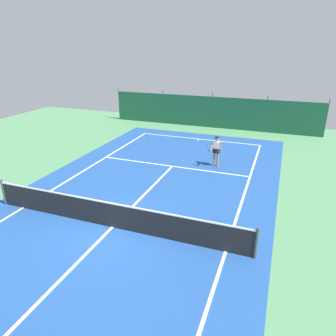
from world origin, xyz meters
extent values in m
plane|color=#4C8456|center=(0.00, 0.00, 0.00)|extent=(36.00, 36.00, 0.00)
cube|color=#1E478C|center=(0.00, 0.00, 0.00)|extent=(11.02, 26.60, 0.01)
cube|color=white|center=(0.00, 11.90, 0.01)|extent=(8.22, 0.10, 0.01)
cube|color=white|center=(-4.11, 0.00, 0.01)|extent=(0.10, 23.80, 0.01)
cube|color=white|center=(4.11, 0.00, 0.01)|extent=(0.10, 23.80, 0.01)
cube|color=white|center=(0.00, 6.40, 0.01)|extent=(8.22, 0.10, 0.01)
cube|color=white|center=(0.00, 0.00, 0.01)|extent=(0.10, 12.80, 0.01)
cube|color=white|center=(0.00, 11.75, 0.01)|extent=(0.10, 0.30, 0.01)
cube|color=black|center=(0.00, 0.00, 0.47)|extent=(9.92, 0.03, 0.95)
cube|color=white|center=(0.00, 0.00, 0.97)|extent=(9.92, 0.04, 0.05)
cylinder|color=#47474C|center=(-5.01, 0.00, 0.55)|extent=(0.10, 0.10, 1.10)
cylinder|color=#47474C|center=(5.01, 0.00, 0.55)|extent=(0.10, 0.10, 1.10)
cube|color=#195138|center=(0.00, 15.42, 1.20)|extent=(16.22, 0.06, 2.40)
cylinder|color=#595B60|center=(-8.11, 15.48, 1.35)|extent=(0.08, 0.08, 2.70)
cylinder|color=#595B60|center=(-4.05, 15.48, 1.35)|extent=(0.08, 0.08, 2.70)
cylinder|color=#595B60|center=(0.00, 15.48, 1.35)|extent=(0.08, 0.08, 2.70)
cylinder|color=#595B60|center=(4.05, 15.48, 1.35)|extent=(0.08, 0.08, 2.70)
cylinder|color=#595B60|center=(8.11, 15.48, 1.35)|extent=(0.08, 0.08, 2.70)
cube|color=#234C1E|center=(0.00, 16.02, 0.55)|extent=(14.60, 0.70, 1.10)
cylinder|color=#9E7051|center=(2.27, 7.27, 0.41)|extent=(0.12, 0.12, 0.82)
cylinder|color=#9E7051|center=(2.07, 7.28, 0.41)|extent=(0.12, 0.12, 0.82)
cylinder|color=black|center=(2.17, 7.27, 0.90)|extent=(0.40, 0.40, 0.22)
cube|color=white|center=(2.17, 7.27, 1.10)|extent=(0.37, 0.21, 0.56)
sphere|color=#9E7051|center=(2.17, 7.27, 1.53)|extent=(0.22, 0.22, 0.22)
cylinder|color=black|center=(2.17, 7.27, 1.62)|extent=(0.23, 0.23, 0.04)
cylinder|color=#9E7051|center=(2.40, 7.27, 1.13)|extent=(0.09, 0.09, 0.58)
cylinder|color=#9E7051|center=(1.94, 7.16, 1.13)|extent=(0.11, 0.53, 0.41)
cylinder|color=black|center=(1.88, 6.86, 1.02)|extent=(0.04, 0.28, 0.13)
torus|color=teal|center=(1.88, 6.86, 1.24)|extent=(0.31, 0.14, 0.29)
sphere|color=#CCDB33|center=(0.28, 7.40, 0.03)|extent=(0.07, 0.07, 0.07)
sphere|color=#CCDB33|center=(-3.63, 10.74, 0.03)|extent=(0.07, 0.07, 0.07)
cube|color=black|center=(-2.41, 18.85, 0.72)|extent=(2.18, 4.35, 0.80)
cube|color=#2D333D|center=(-2.41, 18.85, 1.40)|extent=(1.70, 2.02, 0.56)
cylinder|color=black|center=(-1.63, 17.47, 0.32)|extent=(0.28, 0.66, 0.64)
cylinder|color=black|center=(-3.42, 17.64, 0.32)|extent=(0.28, 0.66, 0.64)
cylinder|color=black|center=(-1.39, 20.07, 0.32)|extent=(0.28, 0.66, 0.64)
cylinder|color=black|center=(-3.19, 20.23, 0.32)|extent=(0.28, 0.66, 0.64)
camera|label=1|loc=(5.27, -8.39, 6.19)|focal=33.44mm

